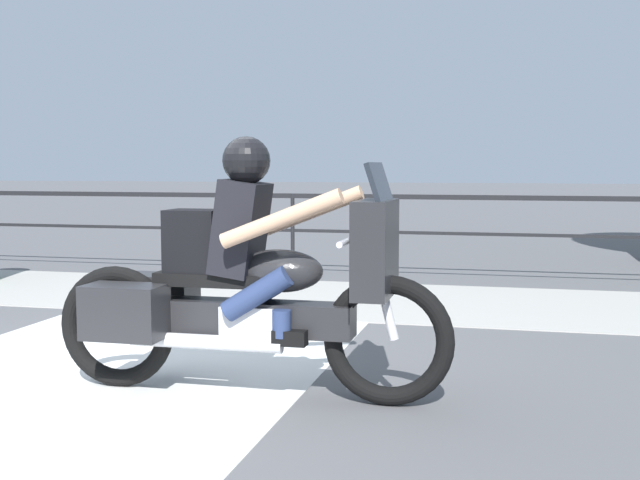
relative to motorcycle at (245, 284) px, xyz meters
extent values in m
plane|color=#565659|center=(-1.17, 0.21, -0.70)|extent=(120.00, 120.00, 0.00)
cube|color=#A8A59E|center=(-1.17, 3.61, -0.69)|extent=(44.00, 2.40, 0.01)
cube|color=silver|center=(-1.11, 0.01, -0.69)|extent=(2.90, 6.00, 0.01)
cube|color=black|center=(-1.17, 5.30, 0.33)|extent=(36.00, 0.04, 0.06)
cube|color=black|center=(-1.17, 5.30, -0.12)|extent=(36.00, 0.03, 0.04)
cylinder|color=black|center=(-1.17, 5.30, -0.17)|extent=(0.05, 0.05, 1.05)
torus|color=black|center=(0.88, 0.00, -0.31)|extent=(0.78, 0.11, 0.78)
torus|color=black|center=(-0.86, 0.00, -0.31)|extent=(0.78, 0.11, 0.78)
cube|color=#232326|center=(0.01, 0.00, -0.21)|extent=(1.33, 0.22, 0.20)
cube|color=silver|center=(0.05, 0.00, -0.26)|extent=(0.34, 0.26, 0.26)
ellipsoid|color=#232326|center=(0.22, 0.00, 0.09)|extent=(0.54, 0.30, 0.26)
cube|color=black|center=(-0.16, 0.00, 0.03)|extent=(0.77, 0.28, 0.08)
cube|color=#232326|center=(0.80, 0.00, 0.24)|extent=(0.20, 0.55, 0.56)
cube|color=#1E232B|center=(0.82, 0.00, 0.62)|extent=(0.10, 0.47, 0.24)
cylinder|color=silver|center=(0.66, 0.00, 0.29)|extent=(0.04, 0.70, 0.04)
cylinder|color=silver|center=(-0.20, -0.16, -0.34)|extent=(0.96, 0.09, 0.09)
cube|color=#232326|center=(-0.68, -0.24, -0.16)|extent=(0.48, 0.28, 0.33)
cube|color=#232326|center=(-0.68, 0.24, -0.16)|extent=(0.48, 0.28, 0.33)
cylinder|color=silver|center=(0.85, 0.00, -0.04)|extent=(0.19, 0.06, 0.54)
cube|color=black|center=(-0.02, 0.00, 0.34)|extent=(0.32, 0.36, 0.60)
sphere|color=tan|center=(0.02, 0.00, 0.73)|extent=(0.23, 0.23, 0.23)
sphere|color=black|center=(0.02, 0.00, 0.75)|extent=(0.29, 0.29, 0.29)
cylinder|color=navy|center=(0.13, -0.15, -0.03)|extent=(0.44, 0.13, 0.34)
cylinder|color=navy|center=(0.28, -0.15, -0.21)|extent=(0.11, 0.11, 0.16)
cube|color=black|center=(0.33, -0.15, -0.29)|extent=(0.20, 0.10, 0.09)
cylinder|color=navy|center=(0.13, 0.15, -0.03)|extent=(0.44, 0.13, 0.34)
cylinder|color=navy|center=(0.28, 0.15, -0.21)|extent=(0.11, 0.11, 0.16)
cube|color=black|center=(0.33, 0.15, -0.29)|extent=(0.20, 0.10, 0.09)
cylinder|color=tan|center=(0.32, -0.30, 0.42)|extent=(0.72, 0.09, 0.35)
cylinder|color=tan|center=(0.32, 0.30, 0.42)|extent=(0.72, 0.09, 0.35)
cube|color=black|center=(-0.32, 0.00, 0.25)|extent=(0.33, 0.26, 0.39)
camera|label=1|loc=(1.58, -4.59, 0.72)|focal=45.00mm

